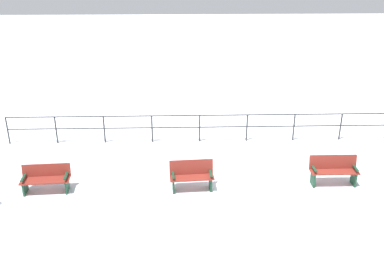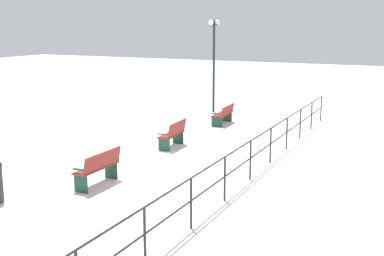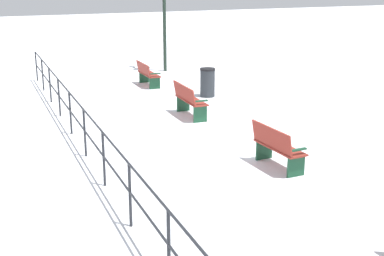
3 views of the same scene
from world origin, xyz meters
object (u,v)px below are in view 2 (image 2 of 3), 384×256
bench_second (173,134)px  lamppost_near (214,50)px  bench_third (99,167)px  bench_nearest (224,114)px

bench_second → lamppost_near: (1.58, -7.08, 2.46)m
bench_third → lamppost_near: bearing=-81.0°
bench_second → bench_third: bench_third is taller
bench_nearest → bench_second: 4.48m
bench_second → bench_third: bearing=88.4°
bench_nearest → bench_second: (0.02, 4.48, 0.05)m
bench_second → bench_nearest: bearing=-94.1°
bench_second → lamppost_near: 7.66m
bench_second → lamppost_near: size_ratio=0.32×
bench_second → bench_third: size_ratio=0.92×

